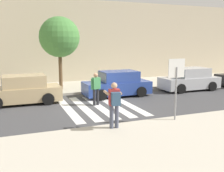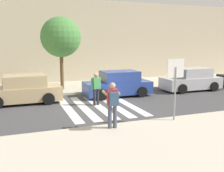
% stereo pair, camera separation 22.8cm
% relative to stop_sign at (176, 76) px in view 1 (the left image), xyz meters
% --- Properties ---
extents(ground_plane, '(120.00, 120.00, 0.00)m').
position_rel_stop_sign_xyz_m(ground_plane, '(-2.05, 3.62, -1.97)').
color(ground_plane, '#424244').
extents(sidewalk_near, '(60.00, 6.00, 0.14)m').
position_rel_stop_sign_xyz_m(sidewalk_near, '(-2.05, -2.58, -1.90)').
color(sidewalk_near, beige).
rests_on(sidewalk_near, ground).
extents(sidewalk_far, '(60.00, 4.80, 0.14)m').
position_rel_stop_sign_xyz_m(sidewalk_far, '(-2.05, 9.62, -1.90)').
color(sidewalk_far, beige).
rests_on(sidewalk_far, ground).
extents(building_facade_far, '(56.00, 4.00, 6.63)m').
position_rel_stop_sign_xyz_m(building_facade_far, '(-2.05, 14.02, 1.34)').
color(building_facade_far, beige).
rests_on(building_facade_far, ground).
extents(crosswalk_stripe_0, '(0.44, 5.20, 0.01)m').
position_rel_stop_sign_xyz_m(crosswalk_stripe_0, '(-3.65, 3.82, -1.97)').
color(crosswalk_stripe_0, silver).
rests_on(crosswalk_stripe_0, ground).
extents(crosswalk_stripe_1, '(0.44, 5.20, 0.01)m').
position_rel_stop_sign_xyz_m(crosswalk_stripe_1, '(-2.85, 3.82, -1.97)').
color(crosswalk_stripe_1, silver).
rests_on(crosswalk_stripe_1, ground).
extents(crosswalk_stripe_2, '(0.44, 5.20, 0.01)m').
position_rel_stop_sign_xyz_m(crosswalk_stripe_2, '(-2.05, 3.82, -1.97)').
color(crosswalk_stripe_2, silver).
rests_on(crosswalk_stripe_2, ground).
extents(crosswalk_stripe_3, '(0.44, 5.20, 0.01)m').
position_rel_stop_sign_xyz_m(crosswalk_stripe_3, '(-1.25, 3.82, -1.97)').
color(crosswalk_stripe_3, silver).
rests_on(crosswalk_stripe_3, ground).
extents(crosswalk_stripe_4, '(0.44, 5.20, 0.01)m').
position_rel_stop_sign_xyz_m(crosswalk_stripe_4, '(-0.45, 3.82, -1.97)').
color(crosswalk_stripe_4, silver).
rests_on(crosswalk_stripe_4, ground).
extents(stop_sign, '(0.76, 0.08, 2.52)m').
position_rel_stop_sign_xyz_m(stop_sign, '(0.00, 0.00, 0.00)').
color(stop_sign, gray).
rests_on(stop_sign, sidewalk_near).
extents(photographer_with_backpack, '(0.64, 0.88, 1.72)m').
position_rel_stop_sign_xyz_m(photographer_with_backpack, '(-2.75, -0.11, -0.81)').
color(photographer_with_backpack, '#474C60').
rests_on(photographer_with_backpack, sidewalk_near).
extents(pedestrian_crossing, '(0.57, 0.32, 1.72)m').
position_rel_stop_sign_xyz_m(pedestrian_crossing, '(-2.10, 4.10, -1.00)').
color(pedestrian_crossing, '#232328').
rests_on(pedestrian_crossing, ground).
extents(parked_car_tan, '(4.10, 1.92, 1.55)m').
position_rel_stop_sign_xyz_m(parked_car_tan, '(-5.68, 5.92, -1.25)').
color(parked_car_tan, tan).
rests_on(parked_car_tan, ground).
extents(parked_car_blue, '(4.10, 1.92, 1.55)m').
position_rel_stop_sign_xyz_m(parked_car_blue, '(-0.12, 5.92, -1.25)').
color(parked_car_blue, '#284293').
rests_on(parked_car_blue, ground).
extents(parked_car_silver, '(4.10, 1.92, 1.55)m').
position_rel_stop_sign_xyz_m(parked_car_silver, '(5.31, 5.92, -1.25)').
color(parked_car_silver, '#B7BABF').
rests_on(parked_car_silver, ground).
extents(street_tree_center, '(2.66, 2.66, 4.82)m').
position_rel_stop_sign_xyz_m(street_tree_center, '(-3.08, 8.76, 1.64)').
color(street_tree_center, brown).
rests_on(street_tree_center, sidewalk_far).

